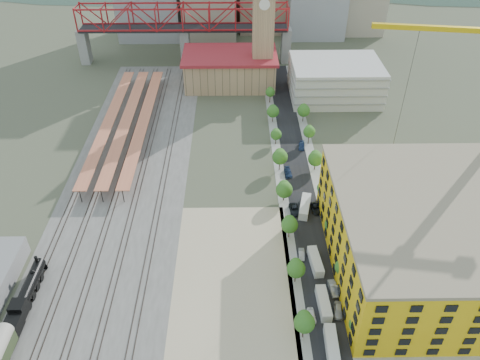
{
  "coord_description": "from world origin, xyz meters",
  "views": [
    {
      "loc": [
        -3.43,
        -98.22,
        85.14
      ],
      "look_at": [
        -2.0,
        1.66,
        10.0
      ],
      "focal_mm": 35.0,
      "sensor_mm": 36.0,
      "label": 1
    }
  ],
  "objects_px": {
    "site_trailer_c": "(315,262)",
    "site_trailer_d": "(305,207)",
    "site_trailer_a": "(332,345)",
    "site_trailer_b": "(323,303)",
    "construction_building": "(430,236)",
    "car_0": "(312,316)",
    "locomotive": "(25,297)",
    "clock_tower": "(263,16)"
  },
  "relations": [
    {
      "from": "site_trailer_c",
      "to": "site_trailer_d",
      "type": "relative_size",
      "value": 0.93
    },
    {
      "from": "site_trailer_a",
      "to": "site_trailer_b",
      "type": "relative_size",
      "value": 1.01
    },
    {
      "from": "site_trailer_c",
      "to": "construction_building",
      "type": "bearing_deg",
      "value": -5.45
    },
    {
      "from": "site_trailer_a",
      "to": "site_trailer_d",
      "type": "relative_size",
      "value": 0.94
    },
    {
      "from": "site_trailer_b",
      "to": "site_trailer_d",
      "type": "bearing_deg",
      "value": 88.36
    },
    {
      "from": "construction_building",
      "to": "site_trailer_d",
      "type": "relative_size",
      "value": 5.39
    },
    {
      "from": "site_trailer_c",
      "to": "car_0",
      "type": "height_order",
      "value": "site_trailer_c"
    },
    {
      "from": "site_trailer_c",
      "to": "site_trailer_d",
      "type": "height_order",
      "value": "site_trailer_d"
    },
    {
      "from": "locomotive",
      "to": "construction_building",
      "type": "bearing_deg",
      "value": 6.56
    },
    {
      "from": "clock_tower",
      "to": "site_trailer_d",
      "type": "relative_size",
      "value": 5.54
    },
    {
      "from": "car_0",
      "to": "construction_building",
      "type": "bearing_deg",
      "value": 24.83
    },
    {
      "from": "site_trailer_a",
      "to": "site_trailer_b",
      "type": "bearing_deg",
      "value": 92.44
    },
    {
      "from": "construction_building",
      "to": "locomotive",
      "type": "distance_m",
      "value": 92.88
    },
    {
      "from": "clock_tower",
      "to": "site_trailer_b",
      "type": "bearing_deg",
      "value": -85.93
    },
    {
      "from": "site_trailer_b",
      "to": "car_0",
      "type": "distance_m",
      "value": 4.18
    },
    {
      "from": "locomotive",
      "to": "site_trailer_d",
      "type": "height_order",
      "value": "locomotive"
    },
    {
      "from": "site_trailer_a",
      "to": "construction_building",
      "type": "bearing_deg",
      "value": 43.68
    },
    {
      "from": "locomotive",
      "to": "clock_tower",
      "type": "bearing_deg",
      "value": 62.32
    },
    {
      "from": "clock_tower",
      "to": "car_0",
      "type": "height_order",
      "value": "clock_tower"
    },
    {
      "from": "construction_building",
      "to": "car_0",
      "type": "xyz_separation_m",
      "value": [
        -29.0,
        -15.18,
        -8.72
      ]
    },
    {
      "from": "construction_building",
      "to": "site_trailer_a",
      "type": "height_order",
      "value": "construction_building"
    },
    {
      "from": "locomotive",
      "to": "car_0",
      "type": "distance_m",
      "value": 63.19
    },
    {
      "from": "clock_tower",
      "to": "site_trailer_d",
      "type": "distance_m",
      "value": 84.28
    },
    {
      "from": "site_trailer_a",
      "to": "site_trailer_b",
      "type": "height_order",
      "value": "site_trailer_a"
    },
    {
      "from": "construction_building",
      "to": "site_trailer_b",
      "type": "distance_m",
      "value": 29.92
    },
    {
      "from": "site_trailer_c",
      "to": "site_trailer_d",
      "type": "distance_m",
      "value": 20.57
    },
    {
      "from": "site_trailer_a",
      "to": "car_0",
      "type": "xyz_separation_m",
      "value": [
        -3.0,
        7.62,
        -0.52
      ]
    },
    {
      "from": "site_trailer_a",
      "to": "site_trailer_c",
      "type": "distance_m",
      "value": 22.92
    },
    {
      "from": "clock_tower",
      "to": "locomotive",
      "type": "distance_m",
      "value": 127.63
    },
    {
      "from": "construction_building",
      "to": "site_trailer_c",
      "type": "bearing_deg",
      "value": 179.71
    },
    {
      "from": "locomotive",
      "to": "site_trailer_a",
      "type": "bearing_deg",
      "value": -10.49
    },
    {
      "from": "clock_tower",
      "to": "site_trailer_a",
      "type": "bearing_deg",
      "value": -86.27
    },
    {
      "from": "clock_tower",
      "to": "construction_building",
      "type": "bearing_deg",
      "value": -71.22
    },
    {
      "from": "clock_tower",
      "to": "site_trailer_b",
      "type": "relative_size",
      "value": 5.94
    },
    {
      "from": "site_trailer_b",
      "to": "site_trailer_d",
      "type": "distance_m",
      "value": 33.02
    },
    {
      "from": "clock_tower",
      "to": "site_trailer_c",
      "type": "relative_size",
      "value": 5.99
    },
    {
      "from": "construction_building",
      "to": "site_trailer_d",
      "type": "bearing_deg",
      "value": 141.47
    },
    {
      "from": "car_0",
      "to": "site_trailer_a",
      "type": "bearing_deg",
      "value": -71.3
    },
    {
      "from": "construction_building",
      "to": "site_trailer_c",
      "type": "distance_m",
      "value": 27.27
    },
    {
      "from": "construction_building",
      "to": "site_trailer_b",
      "type": "bearing_deg",
      "value": -154.66
    },
    {
      "from": "construction_building",
      "to": "car_0",
      "type": "height_order",
      "value": "construction_building"
    },
    {
      "from": "car_0",
      "to": "site_trailer_b",
      "type": "bearing_deg",
      "value": 40.86
    }
  ]
}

